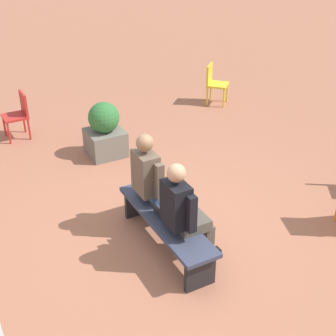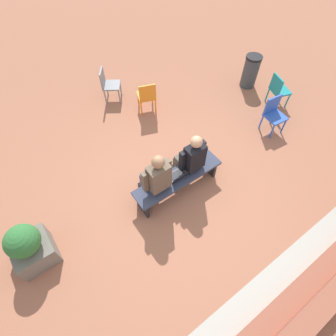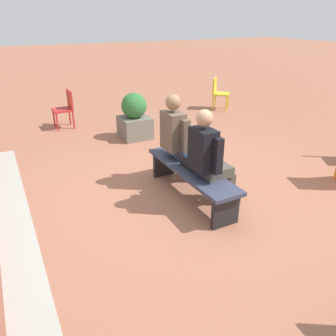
% 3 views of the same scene
% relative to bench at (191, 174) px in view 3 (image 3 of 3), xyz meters
% --- Properties ---
extents(ground_plane, '(60.00, 60.00, 0.00)m').
position_rel_bench_xyz_m(ground_plane, '(0.09, -0.02, -0.35)').
color(ground_plane, '#9E6047').
extents(concrete_strip, '(6.18, 0.40, 0.01)m').
position_rel_bench_xyz_m(concrete_strip, '(0.00, 2.27, -0.35)').
color(concrete_strip, '#A8A399').
rests_on(concrete_strip, ground).
extents(bench, '(1.80, 0.44, 0.45)m').
position_rel_bench_xyz_m(bench, '(0.00, 0.00, 0.00)').
color(bench, '#33384C').
rests_on(bench, ground).
extents(person_student, '(0.54, 0.68, 1.34)m').
position_rel_bench_xyz_m(person_student, '(-0.32, -0.07, 0.36)').
color(person_student, '#4C473D').
rests_on(person_student, ground).
extents(person_adult, '(0.56, 0.71, 1.37)m').
position_rel_bench_xyz_m(person_adult, '(0.45, -0.07, 0.37)').
color(person_adult, '#384C75').
rests_on(person_adult, ground).
extents(laptop, '(0.32, 0.29, 0.21)m').
position_rel_bench_xyz_m(laptop, '(0.03, 0.01, 0.15)').
color(laptop, black).
rests_on(laptop, bench).
extents(plastic_chair_near_bench_right, '(0.59, 0.59, 0.84)m').
position_rel_bench_xyz_m(plastic_chair_near_bench_right, '(3.85, -3.22, 0.13)').
color(plastic_chair_near_bench_right, gold).
rests_on(plastic_chair_near_bench_right, ground).
extents(plastic_chair_by_pillar, '(0.43, 0.43, 0.84)m').
position_rel_bench_xyz_m(plastic_chair_by_pillar, '(4.08, 0.82, 0.13)').
color(plastic_chair_by_pillar, red).
rests_on(plastic_chair_by_pillar, ground).
extents(planter, '(0.60, 0.60, 0.94)m').
position_rel_bench_xyz_m(planter, '(2.70, -0.28, 0.08)').
color(planter, '#6B665B').
rests_on(planter, ground).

